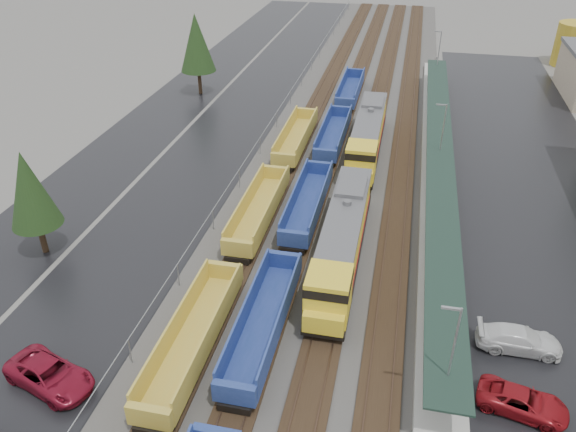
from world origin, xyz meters
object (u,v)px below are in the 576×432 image
(parked_car_east_c, at_px, (519,340))
(well_string_blue, at_px, (289,253))
(locomotive_trail, at_px, (367,136))
(well_string_yellow, at_px, (194,337))
(locomotive_lead, at_px, (342,242))
(parked_car_east_b, at_px, (523,402))
(storage_tank, at_px, (576,45))
(parked_car_west_c, at_px, (50,375))

(parked_car_east_c, bearing_deg, well_string_blue, 70.19)
(well_string_blue, bearing_deg, locomotive_trail, 79.57)
(well_string_yellow, bearing_deg, well_string_blue, 69.01)
(well_string_blue, xyz_separation_m, parked_car_east_c, (16.52, -5.79, -0.38))
(parked_car_east_c, bearing_deg, well_string_yellow, 102.25)
(locomotive_lead, height_order, locomotive_trail, same)
(parked_car_east_b, distance_m, parked_car_east_c, 5.21)
(locomotive_trail, distance_m, well_string_yellow, 33.15)
(locomotive_trail, relative_size, parked_car_east_b, 3.84)
(storage_tank, xyz_separation_m, parked_car_east_c, (-16.93, -69.43, -2.56))
(locomotive_trail, bearing_deg, parked_car_west_c, -112.88)
(well_string_yellow, relative_size, storage_tank, 11.89)
(locomotive_trail, distance_m, parked_car_east_b, 34.89)
(well_string_blue, bearing_deg, parked_car_west_c, -127.46)
(storage_tank, distance_m, parked_car_west_c, 90.61)
(well_string_blue, distance_m, parked_car_east_c, 17.50)
(well_string_yellow, xyz_separation_m, storage_tank, (37.44, 74.07, 2.18))
(parked_car_west_c, height_order, parked_car_east_c, parked_car_west_c)
(storage_tank, distance_m, parked_car_east_b, 76.66)
(parked_car_east_b, height_order, parked_car_east_c, parked_car_east_c)
(locomotive_lead, bearing_deg, parked_car_east_b, -44.12)
(locomotive_lead, distance_m, locomotive_trail, 21.00)
(locomotive_lead, height_order, parked_car_east_c, locomotive_lead)
(parked_car_west_c, xyz_separation_m, parked_car_east_b, (27.55, 4.02, -0.11))
(locomotive_lead, height_order, parked_car_east_b, locomotive_lead)
(well_string_yellow, relative_size, parked_car_east_b, 15.74)
(locomotive_trail, height_order, well_string_yellow, locomotive_trail)
(locomotive_trail, height_order, storage_tank, storage_tank)
(parked_car_west_c, xyz_separation_m, parked_car_east_c, (28.01, 9.21, -0.03))
(storage_tank, bearing_deg, parked_car_east_c, -103.70)
(storage_tank, bearing_deg, parked_car_west_c, -119.74)
(well_string_blue, bearing_deg, locomotive_lead, 10.24)
(parked_car_east_c, bearing_deg, parked_car_west_c, 107.71)
(locomotive_trail, xyz_separation_m, well_string_yellow, (-8.00, -32.15, -1.19))
(locomotive_lead, bearing_deg, locomotive_trail, 90.00)
(locomotive_lead, distance_m, well_string_yellow, 13.78)
(storage_tank, bearing_deg, locomotive_trail, -125.08)
(locomotive_lead, distance_m, parked_car_west_c, 22.13)
(parked_car_east_b, bearing_deg, locomotive_trail, 33.67)
(storage_tank, relative_size, parked_car_west_c, 1.14)
(locomotive_lead, xyz_separation_m, parked_car_west_c, (-15.49, -15.72, -1.54))
(storage_tank, height_order, parked_car_west_c, storage_tank)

